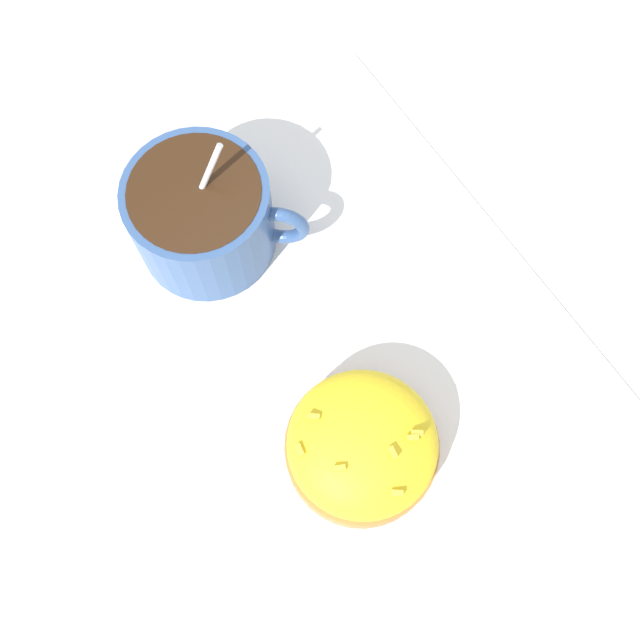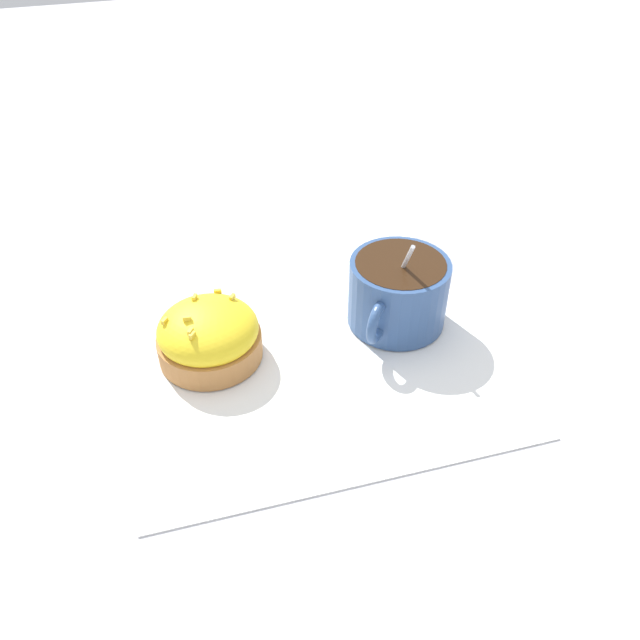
% 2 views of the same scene
% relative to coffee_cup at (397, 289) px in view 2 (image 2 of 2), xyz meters
% --- Properties ---
extents(ground_plane, '(3.00, 3.00, 0.00)m').
position_rel_coffee_cup_xyz_m(ground_plane, '(0.09, 0.00, -0.04)').
color(ground_plane, '#B2B2B7').
extents(paper_napkin, '(0.36, 0.36, 0.00)m').
position_rel_coffee_cup_xyz_m(paper_napkin, '(0.09, 0.00, -0.04)').
color(paper_napkin, white).
rests_on(paper_napkin, ground_plane).
extents(coffee_cup, '(0.10, 0.10, 0.10)m').
position_rel_coffee_cup_xyz_m(coffee_cup, '(0.00, 0.00, 0.00)').
color(coffee_cup, '#335184').
rests_on(coffee_cup, paper_napkin).
extents(frosted_pastry, '(0.10, 0.10, 0.06)m').
position_rel_coffee_cup_xyz_m(frosted_pastry, '(0.18, -0.01, -0.01)').
color(frosted_pastry, '#B2753D').
rests_on(frosted_pastry, paper_napkin).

